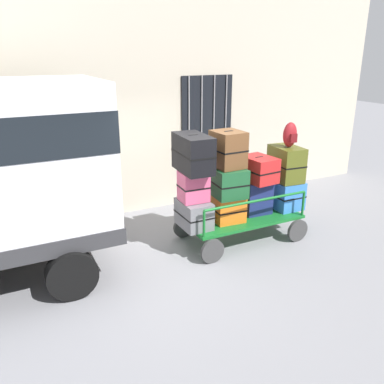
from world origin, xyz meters
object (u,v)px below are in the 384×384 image
suitcase_center_middle (259,169)px  suitcase_midright_bottom (285,194)px  suitcase_left_bottom (194,214)px  suitcase_left_middle (193,186)px  suitcase_left_top (193,153)px  suitcase_midleft_bottom (227,208)px  backpack (290,135)px  suitcase_midleft_middle (226,180)px  suitcase_midleft_top (228,149)px  suitcase_midright_middle (286,164)px  suitcase_center_bottom (255,196)px  luggage_cart (241,220)px

suitcase_center_middle → suitcase_midright_bottom: suitcase_center_middle is taller
suitcase_left_bottom → suitcase_left_middle: size_ratio=1.29×
suitcase_left_top → suitcase_midleft_bottom: bearing=-3.3°
suitcase_left_bottom → suitcase_midright_bottom: (1.91, 0.02, 0.03)m
suitcase_center_middle → backpack: 0.84m
suitcase_left_bottom → suitcase_midright_bottom: suitcase_midright_bottom is taller
suitcase_left_bottom → suitcase_midleft_bottom: suitcase_left_bottom is taller
suitcase_midleft_middle → backpack: bearing=-2.7°
suitcase_midleft_top → suitcase_midright_bottom: suitcase_midleft_top is taller
suitcase_midleft_bottom → suitcase_midleft_middle: size_ratio=0.68×
suitcase_center_middle → suitcase_midright_middle: 0.64m
suitcase_midleft_middle → suitcase_center_bottom: bearing=0.3°
suitcase_midleft_middle → suitcase_left_bottom: bearing=-173.8°
suitcase_left_middle → suitcase_center_middle: 1.28m
suitcase_midleft_top → suitcase_midright_bottom: size_ratio=1.00×
suitcase_left_top → backpack: backpack is taller
suitcase_midleft_bottom → suitcase_midright_middle: 1.41m
suitcase_midleft_bottom → suitcase_left_middle: bearing=178.3°
suitcase_midright_middle → suitcase_midright_bottom: bearing=-90.0°
suitcase_left_bottom → backpack: bearing=0.3°
backpack → suitcase_midright_bottom: bearing=46.4°
suitcase_midleft_top → suitcase_midright_bottom: 1.61m
suitcase_center_middle → backpack: (0.63, -0.01, 0.55)m
suitcase_midleft_top → suitcase_midright_middle: 1.34m
luggage_cart → suitcase_left_top: size_ratio=2.59×
suitcase_midleft_middle → suitcase_midright_middle: bearing=-0.3°
suitcase_midleft_top → suitcase_left_bottom: bearing=-177.9°
suitcase_midleft_bottom → suitcase_midleft_top: (0.00, 0.03, 1.02)m
suitcase_midright_middle → suitcase_left_top: bearing=-179.1°
suitcase_left_middle → suitcase_midleft_middle: 0.64m
suitcase_midleft_top → backpack: (1.27, -0.01, 0.13)m
luggage_cart → suitcase_left_middle: suitcase_left_middle is taller
luggage_cart → suitcase_midleft_bottom: size_ratio=3.82×
suitcase_left_top → suitcase_center_bottom: (1.27, 0.04, -0.95)m
suitcase_left_bottom → suitcase_center_middle: bearing=0.8°
luggage_cart → suitcase_center_middle: bearing=-3.1°
suitcase_left_top → suitcase_midright_middle: bearing=0.9°
suitcase_midleft_bottom → luggage_cart: bearing=6.9°
suitcase_left_bottom → backpack: (1.90, 0.01, 1.15)m
suitcase_left_middle → suitcase_left_top: (0.00, 0.02, 0.54)m
suitcase_midleft_top → suitcase_midright_middle: bearing=1.7°
suitcase_midleft_bottom → suitcase_midleft_middle: suitcase_midleft_middle is taller
luggage_cart → suitcase_midleft_top: bearing=-178.0°
suitcase_midleft_middle → suitcase_midright_bottom: suitcase_midleft_middle is taller
suitcase_left_bottom → suitcase_center_middle: size_ratio=0.96×
suitcase_midleft_middle → suitcase_center_bottom: (0.64, 0.00, -0.40)m
suitcase_center_bottom → suitcase_midleft_middle: bearing=-179.7°
suitcase_midleft_middle → suitcase_midleft_top: (0.00, -0.05, 0.55)m
suitcase_left_top → suitcase_midright_bottom: 2.15m
suitcase_midright_middle → suitcase_center_bottom: bearing=179.1°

